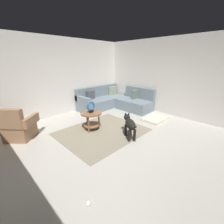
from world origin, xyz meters
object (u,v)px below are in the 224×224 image
Objects in this scene: dog at (130,124)px; sectional_couch at (114,101)px; torus_sculpture at (91,107)px; dog_toy_ball at (88,203)px; side_table at (91,116)px; dog_bed_mat at (154,119)px; armchair at (18,128)px.

sectional_couch is at bearing 86.60° from dog.
torus_sculpture is 2.54m from dog_toy_ball.
dog is at bearing -126.87° from sectional_couch.
side_table is 2.20m from dog_bed_mat.
side_table is 0.29m from torus_sculpture.
torus_sculpture is 0.44× the size of dog.
torus_sculpture is (1.65, -0.89, 0.39)m from armchair.
torus_sculpture is (-0.00, 0.00, 0.29)m from side_table.
side_table is 1.15m from dog.
torus_sculpture is at bearing 180.00° from side_table.
dog_toy_ball is (-1.96, -0.82, -0.34)m from dog.
dog is at bearing -69.10° from side_table.
armchair is at bearing 169.86° from dog.
armchair reaches higher than torus_sculpture.
side_table is at bearing 0.00° from torus_sculpture.
dog_bed_mat is (-0.01, -1.93, -0.25)m from sectional_couch.
torus_sculpture is at bearing 19.21° from armchair.
armchair is 1.92m from torus_sculpture.
torus_sculpture reaches higher than dog.
side_table is at bearing 144.38° from dog.
dog_bed_mat is (3.61, -1.83, -0.28)m from armchair.
dog_bed_mat is at bearing 15.38° from dog_toy_ball.
sectional_couch and armchair have the same top height.
sectional_couch is 2.24m from torus_sculpture.
sectional_couch reaches higher than dog_toy_ball.
dog_toy_ball is at bearing -40.29° from armchair.
torus_sculpture is at bearing -153.10° from sectional_couch.
dog is (-1.55, -2.07, 0.09)m from sectional_couch.
armchair reaches higher than dog_toy_ball.
dog_bed_mat is 9.92× the size of dog_toy_ball.
dog_toy_ball is at bearing -164.62° from dog_bed_mat.
side_table is 7.44× the size of dog_toy_ball.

